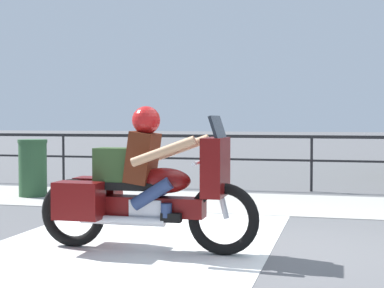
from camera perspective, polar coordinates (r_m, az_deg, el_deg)
name	(u,v)px	position (r m, az deg, el deg)	size (l,w,h in m)	color
ground_plane	(286,252)	(6.18, 9.09, -10.29)	(120.00, 120.00, 0.00)	#565659
sidewalk_band	(306,205)	(9.52, 10.96, -5.80)	(44.00, 2.40, 0.01)	#A8A59E
crosswalk_band	(128,247)	(6.34, -6.22, -9.90)	(2.99, 6.00, 0.01)	silver
fence_railing	(312,147)	(11.25, 11.53, -0.30)	(36.00, 0.05, 1.06)	black
motorcycle	(143,187)	(6.07, -4.78, -4.15)	(2.35, 0.76, 1.49)	black
trash_bin	(33,168)	(10.67, -15.18, -2.25)	(0.51, 0.51, 1.01)	#284C2D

